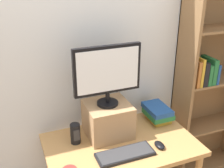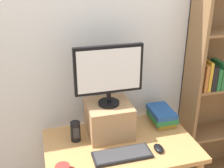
# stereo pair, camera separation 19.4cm
# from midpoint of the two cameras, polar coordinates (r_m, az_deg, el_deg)

# --- Properties ---
(back_wall) EXTENTS (7.00, 0.08, 2.60)m
(back_wall) POSITION_cam_midpoint_polar(r_m,az_deg,el_deg) (2.26, 1.08, 6.42)
(back_wall) COLOR silver
(back_wall) RESTS_ON ground_plane
(desk) EXTENTS (1.11, 0.68, 0.73)m
(desk) POSITION_cam_midpoint_polar(r_m,az_deg,el_deg) (2.20, 4.32, -13.90)
(desk) COLOR #B7844C
(desk) RESTS_ON ground_plane
(bookshelf_unit) EXTENTS (0.74, 0.28, 1.92)m
(bookshelf_unit) POSITION_cam_midpoint_polar(r_m,az_deg,el_deg) (2.72, 23.50, 0.22)
(bookshelf_unit) COLOR olive
(bookshelf_unit) RESTS_ON ground_plane
(riser_box) EXTENTS (0.33, 0.32, 0.26)m
(riser_box) POSITION_cam_midpoint_polar(r_m,az_deg,el_deg) (2.17, 1.94, -7.18)
(riser_box) COLOR #A87F56
(riser_box) RESTS_ON desk
(computer_monitor) EXTENTS (0.50, 0.16, 0.46)m
(computer_monitor) POSITION_cam_midpoint_polar(r_m,az_deg,el_deg) (2.00, 2.11, 2.33)
(computer_monitor) COLOR black
(computer_monitor) RESTS_ON riser_box
(keyboard) EXTENTS (0.41, 0.16, 0.02)m
(keyboard) POSITION_cam_midpoint_polar(r_m,az_deg,el_deg) (2.01, 4.92, -14.24)
(keyboard) COLOR black
(keyboard) RESTS_ON desk
(computer_mouse) EXTENTS (0.06, 0.10, 0.04)m
(computer_mouse) POSITION_cam_midpoint_polar(r_m,az_deg,el_deg) (2.10, 12.15, -12.73)
(computer_mouse) COLOR black
(computer_mouse) RESTS_ON desk
(book_stack) EXTENTS (0.19, 0.26, 0.13)m
(book_stack) POSITION_cam_midpoint_polar(r_m,az_deg,el_deg) (2.39, 12.43, -6.35)
(book_stack) COLOR gold
(book_stack) RESTS_ON desk
(desk_speaker) EXTENTS (0.07, 0.08, 0.16)m
(desk_speaker) POSITION_cam_midpoint_polar(r_m,az_deg,el_deg) (2.13, -4.81, -9.65)
(desk_speaker) COLOR black
(desk_speaker) RESTS_ON desk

